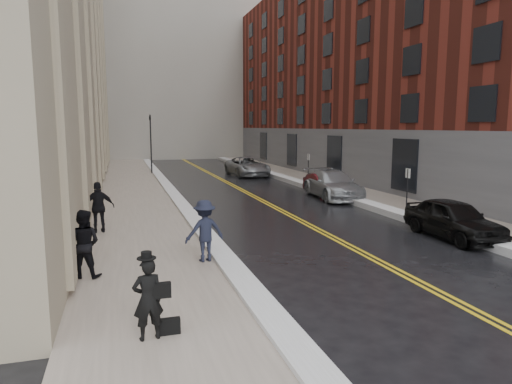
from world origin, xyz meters
TOP-DOWN VIEW (x-y plane):
  - ground at (0.00, 0.00)m, footprint 160.00×160.00m
  - sidewalk_left at (-4.50, 16.00)m, footprint 4.00×64.00m
  - sidewalk_right at (9.00, 16.00)m, footprint 3.00×64.00m
  - lane_stripe_a at (2.38, 16.00)m, footprint 0.12×64.00m
  - lane_stripe_b at (2.62, 16.00)m, footprint 0.12×64.00m
  - snow_ridge_left at (-2.20, 16.00)m, footprint 0.70×60.80m
  - snow_ridge_right at (7.15, 16.00)m, footprint 0.85×60.80m
  - building_right at (17.50, 23.00)m, footprint 14.00×50.00m
  - tower_far_right at (14.00, 66.00)m, footprint 22.00×18.00m
  - traffic_signal at (-2.60, 30.00)m, footprint 0.18×0.15m
  - parking_sign_near at (7.90, 8.00)m, footprint 0.06×0.35m
  - parking_sign_far at (7.90, 20.00)m, footprint 0.06×0.35m
  - car_black at (6.80, 3.47)m, footprint 1.84×4.42m
  - car_maroon at (6.60, 14.35)m, footprint 1.69×4.23m
  - car_silver_near at (6.80, 13.73)m, footprint 2.70×5.75m
  - car_silver_far at (5.20, 26.90)m, footprint 2.99×5.93m
  - pedestrian_main at (-4.76, -2.06)m, footprint 0.64×0.47m
  - pedestrian_a at (-6.20, 2.18)m, footprint 1.09×0.97m
  - pedestrian_b at (-2.81, 2.74)m, footprint 1.32×0.90m
  - pedestrian_c at (-6.03, 7.63)m, footprint 1.20×0.62m

SIDE VIEW (x-z plane):
  - ground at x=0.00m, z-range 0.00..0.00m
  - lane_stripe_a at x=2.38m, z-range 0.00..0.01m
  - lane_stripe_b at x=2.62m, z-range 0.00..0.01m
  - sidewalk_left at x=-4.50m, z-range 0.00..0.15m
  - sidewalk_right at x=9.00m, z-range 0.00..0.15m
  - snow_ridge_left at x=-2.20m, z-range 0.00..0.26m
  - snow_ridge_right at x=7.15m, z-range 0.00..0.30m
  - car_maroon at x=6.60m, z-range 0.00..1.37m
  - car_black at x=6.80m, z-range 0.00..1.50m
  - car_silver_far at x=5.20m, z-range 0.00..1.61m
  - car_silver_near at x=6.80m, z-range 0.00..1.62m
  - pedestrian_main at x=-4.76m, z-range 0.15..1.75m
  - pedestrian_a at x=-6.20m, z-range 0.15..2.01m
  - pedestrian_b at x=-2.81m, z-range 0.15..2.02m
  - pedestrian_c at x=-6.03m, z-range 0.15..2.11m
  - parking_sign_near at x=7.90m, z-range 0.24..2.47m
  - parking_sign_far at x=7.90m, z-range 0.24..2.47m
  - traffic_signal at x=-2.60m, z-range 0.48..5.68m
  - building_right at x=17.50m, z-range 0.00..18.00m
  - tower_far_right at x=14.00m, z-range 0.00..44.00m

